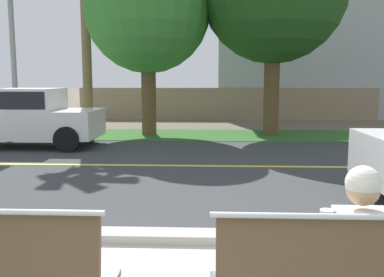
% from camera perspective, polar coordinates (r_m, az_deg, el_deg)
% --- Properties ---
extents(ground_plane, '(140.00, 140.00, 0.00)m').
position_cam_1_polar(ground_plane, '(10.36, 0.76, -2.02)').
color(ground_plane, '#665B4C').
extents(curb_edge, '(44.00, 0.30, 0.11)m').
position_cam_1_polar(curb_edge, '(4.88, -1.41, -12.91)').
color(curb_edge, '#ADA89E').
rests_on(curb_edge, ground_plane).
extents(street_asphalt, '(52.00, 8.00, 0.01)m').
position_cam_1_polar(street_asphalt, '(8.89, 0.45, -3.67)').
color(street_asphalt, '#383A3D').
rests_on(street_asphalt, ground_plane).
extents(road_centre_line, '(48.00, 0.14, 0.01)m').
position_cam_1_polar(road_centre_line, '(8.89, 0.45, -3.63)').
color(road_centre_line, '#E0CC4C').
rests_on(road_centre_line, ground_plane).
extents(far_verge_grass, '(48.00, 2.80, 0.02)m').
position_cam_1_polar(far_verge_grass, '(13.73, 1.22, 0.48)').
color(far_verge_grass, '#2D6026').
rests_on(far_verge_grass, ground_plane).
extents(seated_person_white, '(0.52, 0.68, 1.25)m').
position_cam_1_polar(seated_person_white, '(3.15, 20.76, -13.40)').
color(seated_person_white, '#47382D').
rests_on(seated_person_white, ground_plane).
extents(car_white_far, '(4.30, 1.86, 1.54)m').
position_cam_1_polar(car_white_far, '(12.27, -22.20, 2.97)').
color(car_white_far, silver).
rests_on(car_white_far, ground_plane).
extents(shade_tree_far_left, '(3.91, 3.91, 6.44)m').
position_cam_1_polar(shade_tree_far_left, '(13.93, -5.45, 17.80)').
color(shade_tree_far_left, brown).
rests_on(shade_tree_far_left, ground_plane).
extents(garden_wall, '(13.00, 0.36, 1.40)m').
position_cam_1_polar(garden_wall, '(19.02, 4.64, 4.63)').
color(garden_wall, gray).
rests_on(garden_wall, ground_plane).
extents(house_across_street, '(12.44, 6.91, 7.00)m').
position_cam_1_polar(house_across_street, '(23.05, 18.21, 11.92)').
color(house_across_street, '#A3ADB2').
rests_on(house_across_street, ground_plane).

